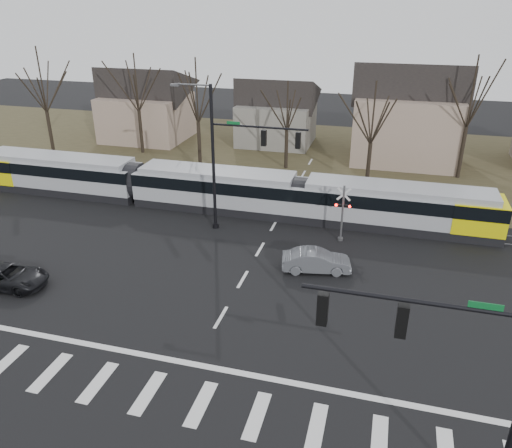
% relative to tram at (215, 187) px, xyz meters
% --- Properties ---
extents(ground, '(140.00, 140.00, 0.00)m').
position_rel_tram_xyz_m(ground, '(5.24, -16.00, -1.74)').
color(ground, black).
extents(grass_verge, '(140.00, 28.00, 0.01)m').
position_rel_tram_xyz_m(grass_verge, '(5.24, 16.00, -1.73)').
color(grass_verge, '#38331E').
rests_on(grass_verge, ground).
extents(crosswalk, '(27.00, 2.60, 0.01)m').
position_rel_tram_xyz_m(crosswalk, '(5.24, -20.00, -1.73)').
color(crosswalk, silver).
rests_on(crosswalk, ground).
extents(stop_line, '(28.00, 0.35, 0.01)m').
position_rel_tram_xyz_m(stop_line, '(5.24, -17.80, -1.73)').
color(stop_line, silver).
rests_on(stop_line, ground).
extents(lane_dashes, '(0.18, 30.00, 0.01)m').
position_rel_tram_xyz_m(lane_dashes, '(5.24, -0.00, -1.73)').
color(lane_dashes, silver).
rests_on(lane_dashes, ground).
extents(rail_pair, '(90.00, 1.52, 0.06)m').
position_rel_tram_xyz_m(rail_pair, '(5.24, -0.20, -1.71)').
color(rail_pair, '#59595E').
rests_on(rail_pair, ground).
extents(tram, '(42.03, 3.12, 3.19)m').
position_rel_tram_xyz_m(tram, '(0.00, 0.00, 0.00)').
color(tram, gray).
rests_on(tram, ground).
extents(sedan, '(3.12, 4.75, 1.37)m').
position_rel_tram_xyz_m(sedan, '(9.27, -7.83, -1.05)').
color(sedan, '#5B5E63').
rests_on(sedan, ground).
extents(suv, '(3.01, 5.10, 1.31)m').
position_rel_tram_xyz_m(suv, '(-7.67, -14.30, -1.08)').
color(suv, black).
rests_on(suv, ground).
extents(signal_pole_near_right, '(6.72, 0.44, 8.00)m').
position_rel_tram_xyz_m(signal_pole_near_right, '(15.35, -22.00, 3.43)').
color(signal_pole_near_right, black).
rests_on(signal_pole_near_right, ground).
extents(signal_pole_far, '(9.28, 0.44, 10.20)m').
position_rel_tram_xyz_m(signal_pole_far, '(2.83, -3.50, 3.96)').
color(signal_pole_far, black).
rests_on(signal_pole_far, ground).
extents(rail_crossing_signal, '(1.08, 0.36, 4.00)m').
position_rel_tram_xyz_m(rail_crossing_signal, '(10.24, -3.21, 0.15)').
color(rail_crossing_signal, '#59595B').
rests_on(rail_crossing_signal, ground).
extents(tree_row, '(59.20, 7.20, 10.00)m').
position_rel_tram_xyz_m(tree_row, '(7.24, 10.00, 3.26)').
color(tree_row, black).
rests_on(tree_row, ground).
extents(house_a, '(9.72, 8.64, 8.60)m').
position_rel_tram_xyz_m(house_a, '(-14.76, 18.00, 2.73)').
color(house_a, gray).
rests_on(house_a, ground).
extents(house_b, '(8.64, 7.56, 7.65)m').
position_rel_tram_xyz_m(house_b, '(0.24, 20.00, 2.23)').
color(house_b, slate).
rests_on(house_b, ground).
extents(house_c, '(10.80, 8.64, 10.10)m').
position_rel_tram_xyz_m(house_c, '(14.24, 17.00, 3.50)').
color(house_c, gray).
rests_on(house_c, ground).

